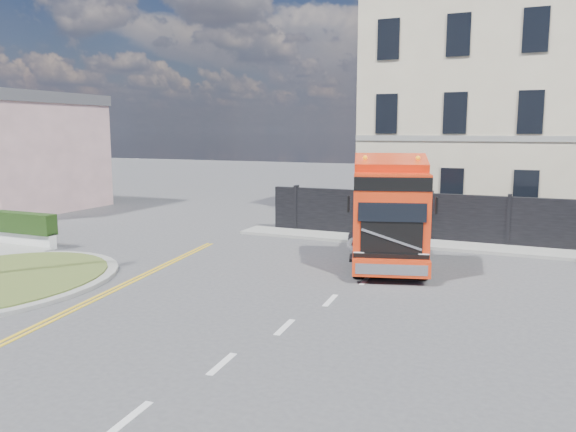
% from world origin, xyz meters
% --- Properties ---
extents(ground, '(120.00, 120.00, 0.00)m').
position_xyz_m(ground, '(0.00, 0.00, 0.00)').
color(ground, '#424244').
rests_on(ground, ground).
extents(seaside_bldg_pink, '(8.00, 8.00, 6.00)m').
position_xyz_m(seaside_bldg_pink, '(-20.00, 9.00, 3.00)').
color(seaside_bldg_pink, beige).
rests_on(seaside_bldg_pink, ground).
extents(hoarding_fence, '(18.80, 0.25, 2.00)m').
position_xyz_m(hoarding_fence, '(6.55, 9.00, 1.00)').
color(hoarding_fence, black).
rests_on(hoarding_fence, ground).
extents(georgian_building, '(12.30, 10.30, 12.80)m').
position_xyz_m(georgian_building, '(6.00, 16.50, 5.77)').
color(georgian_building, beige).
rests_on(georgian_building, ground).
extents(pavement_far, '(20.00, 1.60, 0.12)m').
position_xyz_m(pavement_far, '(6.00, 8.10, 0.06)').
color(pavement_far, gray).
rests_on(pavement_far, ground).
extents(truck, '(3.86, 6.51, 3.67)m').
position_xyz_m(truck, '(3.52, 3.77, 1.64)').
color(truck, black).
rests_on(truck, ground).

